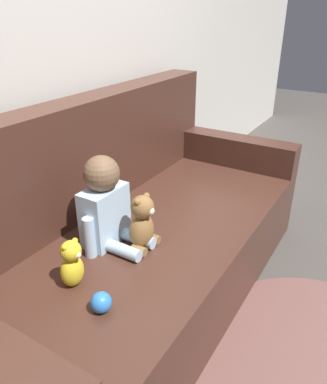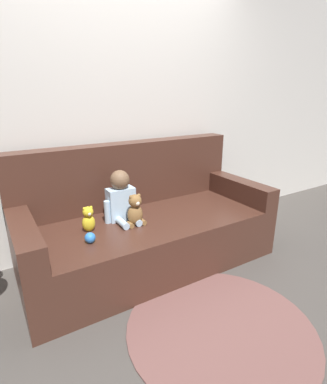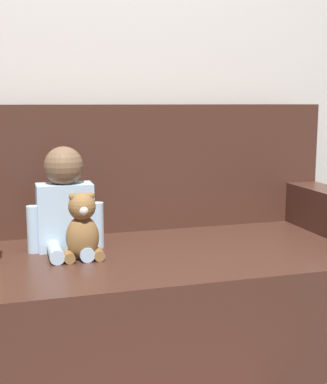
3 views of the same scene
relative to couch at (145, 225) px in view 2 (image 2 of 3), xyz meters
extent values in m
plane|color=#4C4742|center=(0.00, -0.07, -0.33)|extent=(12.00, 12.00, 0.00)
cube|color=silver|center=(0.00, 0.48, 0.97)|extent=(8.00, 0.05, 2.60)
cube|color=#47281E|center=(0.00, -0.07, -0.11)|extent=(2.10, 0.94, 0.43)
cube|color=#47281E|center=(0.00, 0.31, 0.39)|extent=(2.10, 0.18, 0.57)
cube|color=#47281E|center=(-0.97, -0.07, 0.20)|extent=(0.16, 0.94, 0.19)
cube|color=#47281E|center=(0.97, -0.07, 0.20)|extent=(0.16, 0.94, 0.19)
cube|color=silver|center=(-0.21, 0.01, 0.24)|extent=(0.22, 0.12, 0.27)
sphere|color=brown|center=(-0.21, 0.01, 0.44)|extent=(0.16, 0.16, 0.16)
cylinder|color=silver|center=(-0.27, -0.13, 0.13)|extent=(0.06, 0.16, 0.06)
cylinder|color=silver|center=(-0.16, -0.13, 0.13)|extent=(0.06, 0.16, 0.06)
cylinder|color=silver|center=(-0.34, -0.01, 0.20)|extent=(0.05, 0.05, 0.19)
cylinder|color=silver|center=(-0.09, -0.01, 0.20)|extent=(0.05, 0.05, 0.19)
ellipsoid|color=olive|center=(-0.17, -0.15, 0.19)|extent=(0.12, 0.10, 0.17)
sphere|color=olive|center=(-0.17, -0.16, 0.31)|extent=(0.10, 0.10, 0.10)
sphere|color=olive|center=(-0.20, -0.16, 0.34)|extent=(0.03, 0.03, 0.03)
sphere|color=olive|center=(-0.14, -0.16, 0.34)|extent=(0.03, 0.03, 0.03)
sphere|color=beige|center=(-0.17, -0.20, 0.30)|extent=(0.04, 0.04, 0.04)
cylinder|color=olive|center=(-0.22, -0.18, 0.12)|extent=(0.04, 0.07, 0.04)
cylinder|color=olive|center=(-0.11, -0.18, 0.12)|extent=(0.04, 0.07, 0.04)
ellipsoid|color=yellow|center=(-0.52, -0.07, 0.17)|extent=(0.10, 0.08, 0.13)
sphere|color=yellow|center=(-0.52, -0.08, 0.26)|extent=(0.08, 0.08, 0.08)
sphere|color=yellow|center=(-0.54, -0.08, 0.29)|extent=(0.02, 0.02, 0.02)
sphere|color=yellow|center=(-0.49, -0.08, 0.29)|extent=(0.02, 0.02, 0.02)
sphere|color=beige|center=(-0.52, -0.11, 0.26)|extent=(0.03, 0.03, 0.03)
sphere|color=#337FDB|center=(-0.57, -0.26, 0.14)|extent=(0.08, 0.08, 0.08)
cylinder|color=brown|center=(0.00, -1.00, -0.32)|extent=(1.20, 1.20, 0.01)
camera|label=1|loc=(-1.31, -0.96, 1.07)|focal=35.00mm
camera|label=2|loc=(-1.11, -2.12, 1.11)|focal=28.00mm
camera|label=3|loc=(-0.43, -2.10, 0.69)|focal=50.00mm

